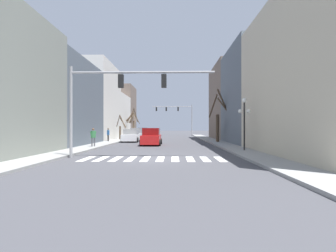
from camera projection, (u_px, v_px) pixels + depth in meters
The scene contains 19 objects.
ground_plane at pixel (153, 159), 15.90m from camera, with size 240.00×240.00×0.00m, color #424247.
sidewalk_left at pixel (47, 157), 16.04m from camera, with size 2.07×90.00×0.15m.
sidewalk_right at pixel (261, 158), 15.75m from camera, with size 2.07×90.00×0.15m.
building_row_left at pixel (89, 106), 36.28m from camera, with size 6.00×51.58×11.01m.
building_row_right at pixel (258, 95), 28.69m from camera, with size 6.00×37.17×11.45m.
crosswalk_stripes at pixel (153, 159), 15.84m from camera, with size 8.55×2.60×0.01m.
traffic_signal_near at pixel (116, 89), 16.44m from camera, with size 9.12×0.28×5.77m.
traffic_signal_far at pixel (177, 112), 57.09m from camera, with size 8.71×0.28×6.78m.
street_lamp_right_corner at pixel (244, 113), 20.16m from camera, with size 0.95×0.36×4.03m.
car_parked_right_mid at pixel (131, 136), 34.10m from camera, with size 2.18×4.55×1.64m.
car_parked_left_far at pixel (151, 137), 27.99m from camera, with size 2.13×4.62×1.82m.
car_driving_toward_lane at pixel (143, 133), 47.48m from camera, with size 2.02×4.14×1.79m.
car_parked_left_mid at pixel (136, 134), 39.51m from camera, with size 1.96×4.39×1.78m.
pedestrian_near_right_corner at pixel (93, 136), 24.11m from camera, with size 0.47×0.65×1.68m.
pedestrian_waiting_at_curb at pixel (108, 133), 32.97m from camera, with size 0.42×0.66×1.65m.
street_tree_left_far at pixel (134, 125), 48.45m from camera, with size 1.94×1.68×4.55m.
street_tree_left_mid at pixel (121, 128), 38.11m from camera, with size 1.64×1.21×3.60m.
street_tree_right_mid at pixel (219, 119), 31.76m from camera, with size 2.26×2.91×6.42m.
street_tree_left_near at pixel (133, 123), 48.70m from camera, with size 2.15×2.81×5.41m.
Camera 1 is at (1.26, -15.88, 1.94)m, focal length 28.00 mm.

